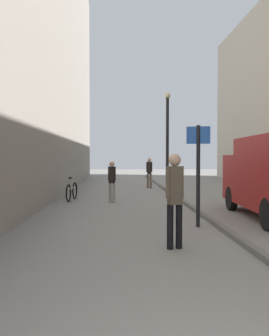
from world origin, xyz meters
The scene contains 8 objects.
ground_plane centered at (0.00, 12.00, 0.00)m, with size 80.00×80.00×0.00m, color gray.
kerb_strip centered at (1.58, 12.00, 0.06)m, with size 0.16×40.00×0.12m, color #615F5B.
pedestrian_main_foreground centered at (-1.22, 13.01, 0.94)m, with size 0.31×0.25×1.63m.
pedestrian_mid_block centered at (0.80, 19.40, 1.01)m, with size 0.35×0.23×1.75m.
pedestrian_far_crossing centered at (0.14, 5.79, 1.07)m, with size 0.36×0.26×1.85m.
street_sign_post centered at (1.08, 7.95, 1.55)m, with size 0.59×0.19×2.60m.
lamp_post centered at (1.28, 15.32, 2.72)m, with size 0.28×0.28×4.76m.
bicycle_leaning centered at (-2.89, 13.73, 0.38)m, with size 0.26×1.77×0.98m.
Camera 1 is at (-0.95, -1.16, 1.79)m, focal length 38.56 mm.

